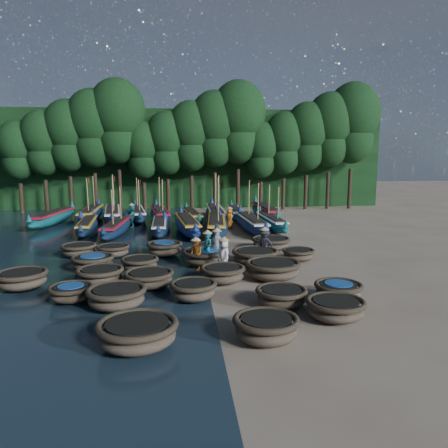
{
  "coord_description": "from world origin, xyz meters",
  "views": [
    {
      "loc": [
        -1.19,
        -22.9,
        5.74
      ],
      "look_at": [
        1.6,
        3.77,
        1.3
      ],
      "focal_mm": 35.0,
      "sensor_mm": 36.0,
      "label": 1
    }
  ],
  "objects": [
    {
      "name": "tree_12",
      "position": [
        11.6,
        20.0,
        7.32
      ],
      "size": [
        4.51,
        4.51,
        10.63
      ],
      "color": "black",
      "rests_on": "ground"
    },
    {
      "name": "tree_13",
      "position": [
        13.9,
        20.0,
        8.0
      ],
      "size": [
        4.92,
        4.92,
        11.6
      ],
      "color": "black",
      "rests_on": "ground"
    },
    {
      "name": "ground",
      "position": [
        0.0,
        0.0,
        0.0
      ],
      "size": [
        120.0,
        120.0,
        0.0
      ],
      "primitive_type": "plane",
      "color": "gray",
      "rests_on": "ground"
    },
    {
      "name": "long_boat_16",
      "position": [
        3.72,
        14.35,
        0.5
      ],
      "size": [
        1.39,
        7.39,
        1.3
      ],
      "rotation": [
        0.0,
        0.0,
        -0.01
      ],
      "color": "#10585C",
      "rests_on": "ground"
    },
    {
      "name": "coracle_24",
      "position": [
        4.18,
        1.84,
        0.43
      ],
      "size": [
        2.44,
        2.44,
        0.76
      ],
      "rotation": [
        0.0,
        0.0,
        -0.15
      ],
      "color": "brown",
      "rests_on": "ground"
    },
    {
      "name": "tree_3",
      "position": [
        -9.1,
        20.0,
        8.0
      ],
      "size": [
        4.92,
        4.92,
        11.6
      ],
      "color": "black",
      "rests_on": "ground"
    },
    {
      "name": "long_boat_3",
      "position": [
        -5.53,
        7.71,
        0.52
      ],
      "size": [
        1.96,
        7.76,
        3.3
      ],
      "rotation": [
        0.0,
        0.0,
        -0.08
      ],
      "color": "#10233D",
      "rests_on": "ground"
    },
    {
      "name": "coracle_2",
      "position": [
        -2.47,
        -10.53,
        0.47
      ],
      "size": [
        2.46,
        2.46,
        0.83
      ],
      "rotation": [
        0.0,
        0.0,
        0.07
      ],
      "color": "brown",
      "rests_on": "ground"
    },
    {
      "name": "coracle_9",
      "position": [
        4.95,
        -7.11,
        0.41
      ],
      "size": [
        1.9,
        1.9,
        0.71
      ],
      "rotation": [
        0.0,
        0.0,
        0.06
      ],
      "color": "brown",
      "rests_on": "ground"
    },
    {
      "name": "long_boat_7",
      "position": [
        4.05,
        8.08,
        0.58
      ],
      "size": [
        2.04,
        8.57,
        3.65
      ],
      "rotation": [
        0.0,
        0.0,
        0.06
      ],
      "color": "navy",
      "rests_on": "ground"
    },
    {
      "name": "fisherman_5",
      "position": [
        -4.8,
        11.04,
        0.91
      ],
      "size": [
        0.59,
        1.65,
        1.95
      ],
      "rotation": [
        0.0,
        0.0,
        4.67
      ],
      "color": "#186768",
      "rests_on": "ground"
    },
    {
      "name": "tree_5",
      "position": [
        -4.5,
        20.0,
        5.97
      ],
      "size": [
        3.68,
        3.68,
        8.68
      ],
      "color": "black",
      "rests_on": "ground"
    },
    {
      "name": "tree_1",
      "position": [
        -13.7,
        20.0,
        6.65
      ],
      "size": [
        4.09,
        4.09,
        9.65
      ],
      "color": "black",
      "rests_on": "ground"
    },
    {
      "name": "tree_4",
      "position": [
        -6.8,
        20.0,
        8.67
      ],
      "size": [
        5.34,
        5.34,
        12.58
      ],
      "color": "black",
      "rests_on": "ground"
    },
    {
      "name": "coracle_23",
      "position": [
        0.47,
        1.02,
        0.37
      ],
      "size": [
        1.76,
        1.76,
        0.65
      ],
      "rotation": [
        0.0,
        0.0,
        -0.04
      ],
      "color": "brown",
      "rests_on": "ground"
    },
    {
      "name": "coracle_10",
      "position": [
        -7.82,
        -4.34,
        0.45
      ],
      "size": [
        2.14,
        2.14,
        0.79
      ],
      "rotation": [
        0.0,
        0.0,
        0.06
      ],
      "color": "brown",
      "rests_on": "ground"
    },
    {
      "name": "long_boat_11",
      "position": [
        -6.63,
        13.53,
        0.61
      ],
      "size": [
        2.8,
        9.04,
        3.87
      ],
      "rotation": [
        0.0,
        0.0,
        0.14
      ],
      "color": "#10233D",
      "rests_on": "ground"
    },
    {
      "name": "foliage_wall",
      "position": [
        0.0,
        23.5,
        5.0
      ],
      "size": [
        40.0,
        3.0,
        10.0
      ],
      "primitive_type": "cube",
      "color": "black",
      "rests_on": "ground"
    },
    {
      "name": "long_boat_10",
      "position": [
        -8.55,
        14.37,
        0.59
      ],
      "size": [
        1.66,
        8.69,
        3.69
      ],
      "rotation": [
        0.0,
        0.0,
        0.02
      ],
      "color": "navy",
      "rests_on": "ground"
    },
    {
      "name": "coracle_20",
      "position": [
        -6.73,
        1.34,
        0.41
      ],
      "size": [
        1.95,
        1.95,
        0.71
      ],
      "rotation": [
        0.0,
        0.0,
        0.12
      ],
      "color": "brown",
      "rests_on": "ground"
    },
    {
      "name": "coracle_19",
      "position": [
        5.11,
        -0.77,
        0.36
      ],
      "size": [
        2.0,
        2.0,
        0.63
      ],
      "rotation": [
        0.0,
        0.0,
        0.28
      ],
      "color": "brown",
      "rests_on": "ground"
    },
    {
      "name": "long_boat_8",
      "position": [
        5.75,
        9.01,
        0.52
      ],
      "size": [
        1.76,
        7.73,
        3.29
      ],
      "rotation": [
        0.0,
        0.0,
        0.05
      ],
      "color": "#10585C",
      "rests_on": "ground"
    },
    {
      "name": "coracle_22",
      "position": [
        -2.02,
        0.98,
        0.46
      ],
      "size": [
        2.01,
        2.01,
        0.79
      ],
      "rotation": [
        0.0,
        0.0,
        -0.11
      ],
      "color": "brown",
      "rests_on": "ground"
    },
    {
      "name": "long_boat_13",
      "position": [
        -2.77,
        13.63,
        0.57
      ],
      "size": [
        2.53,
        8.39,
        3.59
      ],
      "rotation": [
        0.0,
        0.0,
        0.13
      ],
      "color": "navy",
      "rests_on": "ground"
    },
    {
      "name": "coracle_14",
      "position": [
        3.03,
        -3.97,
        0.47
      ],
      "size": [
        2.85,
        2.85,
        0.83
      ],
      "rotation": [
        0.0,
        0.0,
        0.24
      ],
      "color": "brown",
      "rests_on": "ground"
    },
    {
      "name": "long_boat_9",
      "position": [
        -11.17,
        12.77,
        0.57
      ],
      "size": [
        2.62,
        8.48,
        1.51
      ],
      "rotation": [
        0.0,
        0.0,
        -0.14
      ],
      "color": "#10585C",
      "rests_on": "ground"
    },
    {
      "name": "coracle_3",
      "position": [
        1.4,
        -10.51,
        0.46
      ],
      "size": [
        2.33,
        2.33,
        0.8
      ],
      "rotation": [
        0.0,
        0.0,
        -0.26
      ],
      "color": "brown",
      "rests_on": "ground"
    },
    {
      "name": "long_boat_17",
      "position": [
        6.33,
        14.11,
        0.61
      ],
      "size": [
        1.88,
        9.07,
        1.6
      ],
      "rotation": [
        0.0,
        0.0,
        0.03
      ],
      "color": "#10585C",
      "rests_on": "ground"
    },
    {
      "name": "fisherman_6",
      "position": [
        2.62,
        9.46,
        0.86
      ],
      "size": [
        0.7,
        0.89,
        1.78
      ],
      "rotation": [
        0.0,
        0.0,
        1.86
      ],
      "color": "#C66A1A",
      "rests_on": "ground"
    },
    {
      "name": "long_boat_4",
      "position": [
        -2.57,
        8.11,
        0.5
      ],
      "size": [
        1.43,
        7.39,
        1.3
      ],
      "rotation": [
        0.0,
        0.0,
        0.02
      ],
      "color": "#10233D",
      "rests_on": "ground"
    },
    {
      "name": "tree_2",
      "position": [
        -11.4,
        20.0,
        7.32
      ],
      "size": [
        4.51,
        4.51,
        10.63
      ],
      "color": "black",
      "rests_on": "ground"
    },
    {
      "name": "long_boat_12",
      "position": [
        -4.69,
        14.23,
        0.56
      ],
      "size": [
        2.64,
        8.23,
        3.53
      ],
      "rotation": [
        0.0,
        0.0,
        0.15
      ],
      "color": "#10233D",
      "rests_on": "ground"
    },
    {
      "name": "coracle_11",
      "position": [
        -4.63,
        -4.18,
        0.45
      ],
      "size": [
        2.11,
        2.11,
        0.79
      ],
      "rotation": [
        0.0,
        0.0,
        0.12
      ],
      "color": "brown",
      "rests_on": "ground"
    },
    {
      "name": "fisherman_0",
      "position": [
        0.89,
        -2.96,
        0.92
      ],
      "size": [
        0.82,
        0.98,
        1.92
      ],
      "rotation": [
        0.0,
        0.0,
        5.09
      ],
      "color": "silver",
      "rests_on": "ground"
    },
    {
      "name": "coracle_7",
      "position": [
        -0.67,
        -6.5,
        0.43
      ],
      "size": [
        2.17,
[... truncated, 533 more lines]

